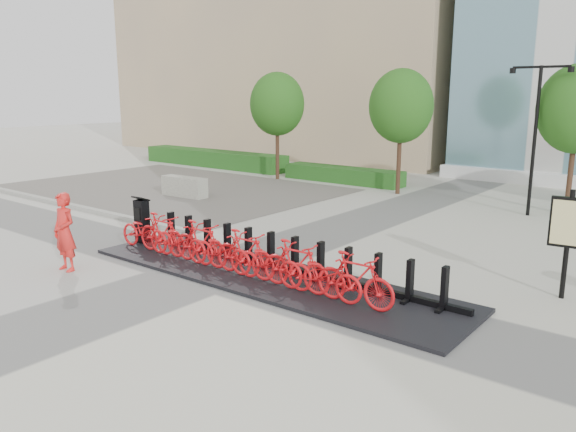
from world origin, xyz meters
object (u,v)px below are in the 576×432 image
Objects in this scene: kiosk at (142,220)px; map_sign at (569,227)px; worker_red at (65,232)px; jersey_barrier at (184,187)px; bike_0 at (145,232)px.

kiosk is 10.53m from map_sign.
worker_red is 11.05m from map_sign.
kiosk is 7.39m from jersey_barrier.
worker_red is (-0.17, -2.14, 0.38)m from bike_0.
jersey_barrier is at bearing 41.43° from bike_0.
kiosk reaches higher than jersey_barrier.
kiosk is (-0.63, 0.40, 0.15)m from bike_0.
map_sign is (14.86, -2.90, 1.09)m from jersey_barrier.
jersey_barrier is (-5.19, 8.21, -0.53)m from worker_red.
map_sign is at bearing -14.32° from jersey_barrier.
bike_0 is 2.18m from worker_red.
map_sign reaches higher than jersey_barrier.
kiosk is 0.70× the size of worker_red.
worker_red is at bearing -61.00° from jersey_barrier.
kiosk reaches higher than bike_0.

